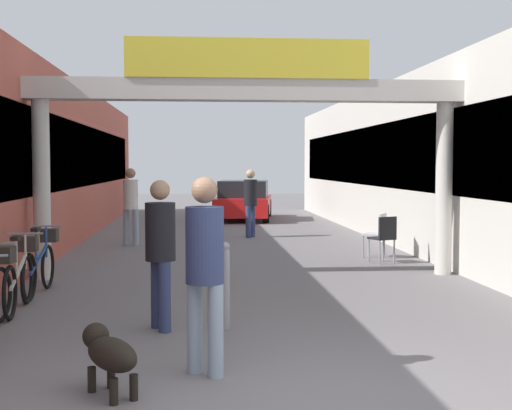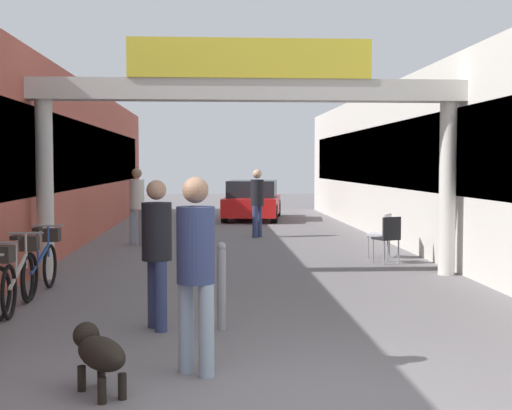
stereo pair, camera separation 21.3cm
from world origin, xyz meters
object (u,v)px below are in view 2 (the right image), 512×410
(pedestrian_elderly_walking, at_px, (257,198))
(dog_on_leash, at_px, (98,352))
(pedestrian_carrying_crate, at_px, (137,201))
(parked_car_red, at_px, (253,201))
(pedestrian_companion, at_px, (157,244))
(bicycle_blue_farthest, at_px, (42,263))
(pedestrian_with_dog, at_px, (196,261))
(cafe_chair_aluminium_farther, at_px, (383,231))
(bicycle_silver_third, at_px, (21,276))
(bollard_post_metal, at_px, (221,285))
(cafe_chair_black_nearer, at_px, (388,235))

(pedestrian_elderly_walking, relative_size, dog_on_leash, 2.30)
(pedestrian_carrying_crate, height_order, parked_car_red, pedestrian_carrying_crate)
(pedestrian_companion, height_order, bicycle_blue_farthest, pedestrian_companion)
(bicycle_blue_farthest, bearing_deg, pedestrian_with_dog, -61.00)
(pedestrian_carrying_crate, distance_m, cafe_chair_aluminium_farther, 5.84)
(pedestrian_elderly_walking, height_order, bicycle_silver_third, pedestrian_elderly_walking)
(dog_on_leash, xyz_separation_m, bollard_post_metal, (1.04, 2.20, 0.16))
(pedestrian_carrying_crate, bearing_deg, cafe_chair_aluminium_farther, -27.76)
(bollard_post_metal, bearing_deg, bicycle_blue_farthest, 136.05)
(pedestrian_carrying_crate, xyz_separation_m, pedestrian_elderly_walking, (2.90, 1.48, -0.03))
(bicycle_blue_farthest, bearing_deg, bicycle_silver_third, -90.20)
(pedestrian_companion, distance_m, bicycle_blue_farthest, 3.11)
(pedestrian_with_dog, height_order, dog_on_leash, pedestrian_with_dog)
(dog_on_leash, bearing_deg, bollard_post_metal, 64.77)
(bollard_post_metal, distance_m, cafe_chair_aluminium_farther, 6.83)
(bicycle_blue_farthest, relative_size, bollard_post_metal, 1.69)
(pedestrian_with_dog, xyz_separation_m, pedestrian_elderly_walking, (1.29, 11.90, -0.01))
(pedestrian_carrying_crate, bearing_deg, parked_car_red, 67.18)
(pedestrian_with_dog, xyz_separation_m, pedestrian_carrying_crate, (-1.61, 10.42, 0.01))
(pedestrian_with_dog, bearing_deg, pedestrian_companion, 105.21)
(pedestrian_companion, distance_m, dog_on_leash, 2.35)
(bicycle_silver_third, height_order, bicycle_blue_farthest, same)
(pedestrian_carrying_crate, relative_size, bollard_post_metal, 1.78)
(pedestrian_carrying_crate, distance_m, parked_car_red, 8.05)
(cafe_chair_aluminium_farther, bearing_deg, dog_on_leash, -117.91)
(pedestrian_carrying_crate, bearing_deg, dog_on_leash, -85.70)
(pedestrian_companion, distance_m, bollard_post_metal, 0.87)
(bicycle_silver_third, distance_m, cafe_chair_black_nearer, 6.98)
(dog_on_leash, relative_size, bicycle_blue_farthest, 0.45)
(pedestrian_with_dog, distance_m, pedestrian_elderly_walking, 11.97)
(bicycle_blue_farthest, height_order, parked_car_red, parked_car_red)
(bicycle_blue_farthest, distance_m, bollard_post_metal, 3.58)
(pedestrian_carrying_crate, height_order, cafe_chair_black_nearer, pedestrian_carrying_crate)
(pedestrian_with_dog, xyz_separation_m, bollard_post_metal, (0.25, 1.72, -0.51))
(dog_on_leash, xyz_separation_m, cafe_chair_aluminium_farther, (4.33, 8.18, 0.20))
(pedestrian_companion, distance_m, cafe_chair_black_nearer, 6.50)
(pedestrian_with_dog, distance_m, pedestrian_carrying_crate, 10.54)
(pedestrian_carrying_crate, xyz_separation_m, parked_car_red, (3.12, 7.41, -0.39))
(pedestrian_carrying_crate, distance_m, bicycle_silver_third, 7.44)
(bollard_post_metal, height_order, parked_car_red, parked_car_red)
(pedestrian_elderly_walking, distance_m, cafe_chair_black_nearer, 5.46)
(pedestrian_carrying_crate, bearing_deg, pedestrian_companion, -82.58)
(dog_on_leash, height_order, cafe_chair_aluminium_farther, cafe_chair_aluminium_farther)
(bicycle_silver_third, bearing_deg, bollard_post_metal, -26.92)
(bollard_post_metal, relative_size, cafe_chair_black_nearer, 1.12)
(dog_on_leash, bearing_deg, pedestrian_with_dog, 31.25)
(dog_on_leash, height_order, bicycle_blue_farthest, bicycle_blue_farthest)
(pedestrian_carrying_crate, bearing_deg, cafe_chair_black_nearer, -34.63)
(pedestrian_carrying_crate, distance_m, bicycle_blue_farthest, 6.28)
(bicycle_silver_third, distance_m, bicycle_blue_farthest, 1.17)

